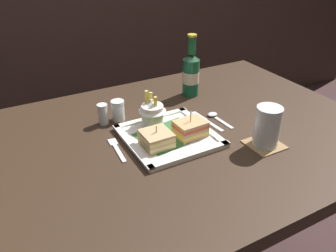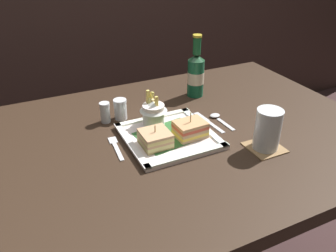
{
  "view_description": "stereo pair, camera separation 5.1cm",
  "coord_description": "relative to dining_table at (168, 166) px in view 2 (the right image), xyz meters",
  "views": [
    {
      "loc": [
        -0.43,
        -0.79,
        1.3
      ],
      "look_at": [
        -0.0,
        -0.01,
        0.79
      ],
      "focal_mm": 36.56,
      "sensor_mm": 36.0,
      "label": 1
    },
    {
      "loc": [
        -0.39,
        -0.81,
        1.3
      ],
      "look_at": [
        -0.0,
        -0.01,
        0.79
      ],
      "focal_mm": 36.56,
      "sensor_mm": 36.0,
      "label": 2
    }
  ],
  "objects": [
    {
      "name": "dining_table",
      "position": [
        0.0,
        0.0,
        0.0
      ],
      "size": [
        1.34,
        0.9,
        0.75
      ],
      "color": "#312216",
      "rests_on": "ground_plane"
    },
    {
      "name": "square_plate",
      "position": [
        -0.0,
        -0.01,
        0.12
      ],
      "size": [
        0.26,
        0.26,
        0.02
      ],
      "color": "white",
      "rests_on": "dining_table"
    },
    {
      "name": "sandwich_half_left",
      "position": [
        -0.06,
        -0.04,
        0.15
      ],
      "size": [
        0.08,
        0.08,
        0.07
      ],
      "color": "tan",
      "rests_on": "square_plate"
    },
    {
      "name": "sandwich_half_right",
      "position": [
        0.05,
        -0.04,
        0.15
      ],
      "size": [
        0.09,
        0.07,
        0.08
      ],
      "color": "tan",
      "rests_on": "square_plate"
    },
    {
      "name": "fries_cup",
      "position": [
        -0.02,
        0.07,
        0.17
      ],
      "size": [
        0.09,
        0.09,
        0.11
      ],
      "color": "white",
      "rests_on": "square_plate"
    },
    {
      "name": "beer_bottle",
      "position": [
        0.23,
        0.23,
        0.2
      ],
      "size": [
        0.06,
        0.06,
        0.23
      ],
      "color": "#135737",
      "rests_on": "dining_table"
    },
    {
      "name": "drink_coaster",
      "position": [
        0.23,
        -0.18,
        0.12
      ],
      "size": [
        0.1,
        0.1,
        0.0
      ],
      "primitive_type": "cube",
      "color": "olive",
      "rests_on": "dining_table"
    },
    {
      "name": "water_glass",
      "position": [
        0.23,
        -0.18,
        0.17
      ],
      "size": [
        0.07,
        0.07,
        0.12
      ],
      "color": "silver",
      "rests_on": "dining_table"
    },
    {
      "name": "fork",
      "position": [
        -0.16,
        0.01,
        0.11
      ],
      "size": [
        0.03,
        0.13,
        0.0
      ],
      "color": "silver",
      "rests_on": "dining_table"
    },
    {
      "name": "knife",
      "position": [
        0.16,
        0.03,
        0.11
      ],
      "size": [
        0.03,
        0.16,
        0.0
      ],
      "color": "silver",
      "rests_on": "dining_table"
    },
    {
      "name": "spoon",
      "position": [
        0.2,
        0.03,
        0.12
      ],
      "size": [
        0.03,
        0.12,
        0.01
      ],
      "color": "silver",
      "rests_on": "dining_table"
    },
    {
      "name": "salt_shaker",
      "position": [
        -0.15,
        0.17,
        0.14
      ],
      "size": [
        0.03,
        0.03,
        0.07
      ],
      "color": "silver",
      "rests_on": "dining_table"
    },
    {
      "name": "pepper_shaker",
      "position": [
        -0.09,
        0.17,
        0.14
      ],
      "size": [
        0.04,
        0.04,
        0.07
      ],
      "color": "silver",
      "rests_on": "dining_table"
    }
  ]
}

